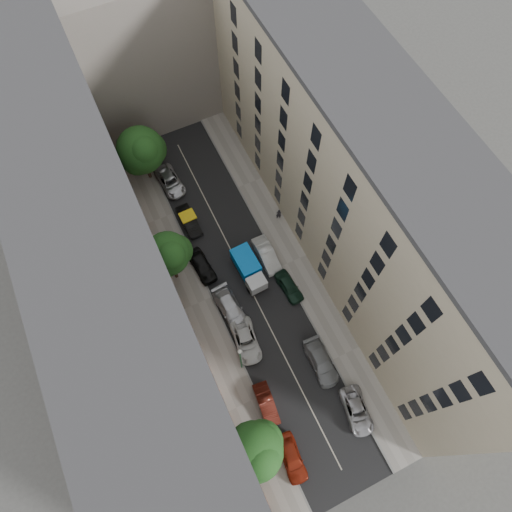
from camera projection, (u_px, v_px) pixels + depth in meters
ground at (247, 282)px, 47.73m from camera, size 120.00×120.00×0.00m
road_surface at (247, 282)px, 47.72m from camera, size 8.00×44.00×0.02m
sidewalk_left at (198, 303)px, 46.66m from camera, size 3.00×44.00×0.15m
sidewalk_right at (293, 261)px, 48.66m from camera, size 3.00×44.00×0.15m
building_left at (121, 291)px, 36.66m from camera, size 8.00×44.00×20.00m
building_right at (356, 191)px, 40.65m from camera, size 8.00×44.00×20.00m
building_endcap at (138, 38)px, 50.20m from camera, size 18.00×12.00×18.00m
tarp_truck at (249, 269)px, 46.97m from camera, size 2.19×5.09×2.31m
car_left_0 at (292, 458)px, 39.94m from camera, size 2.14×4.52×1.49m
car_left_1 at (266, 404)px, 41.92m from camera, size 1.78×4.16×1.33m
car_left_2 at (246, 341)px, 44.41m from camera, size 2.82×5.06×1.34m
car_left_3 at (231, 309)px, 45.70m from camera, size 2.49×5.29×1.49m
car_left_4 at (202, 266)px, 47.69m from camera, size 2.12×4.48×1.48m
car_left_5 at (189, 221)px, 50.00m from camera, size 1.66×4.30×1.40m
car_left_6 at (170, 181)px, 52.22m from camera, size 2.70×5.05×1.35m
car_right_0 at (357, 411)px, 41.70m from camera, size 2.82×4.85×1.27m
car_right_1 at (321, 362)px, 43.49m from camera, size 2.21×4.98×1.42m
car_right_2 at (289, 287)px, 46.79m from camera, size 1.87×4.01×1.33m
car_right_3 at (267, 255)px, 48.21m from camera, size 1.60×4.56×1.50m
tree_near at (256, 452)px, 36.36m from camera, size 5.08×4.78×7.25m
tree_mid at (169, 255)px, 42.94m from camera, size 4.71×4.34×7.93m
tree_far at (142, 151)px, 48.80m from camera, size 5.41×5.16×7.46m
lamp_post at (240, 358)px, 40.17m from camera, size 0.36×0.36×6.63m
pedestrian at (279, 214)px, 50.07m from camera, size 0.68×0.57×1.61m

